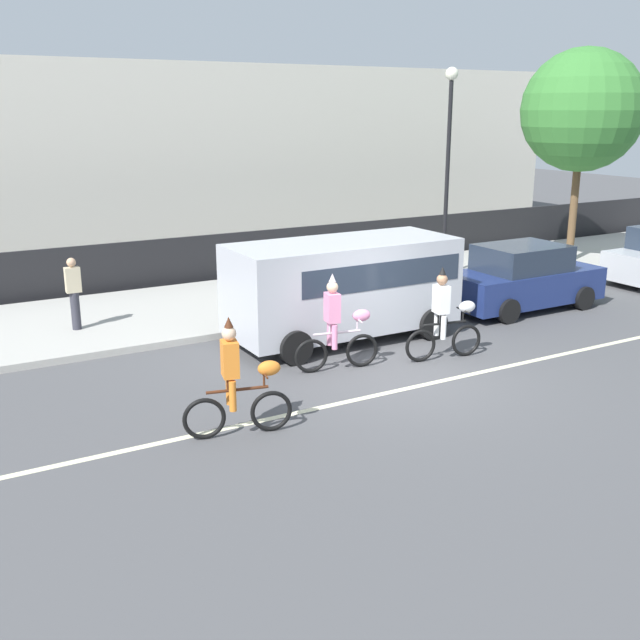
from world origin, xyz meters
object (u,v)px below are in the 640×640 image
Objects in this scene: parade_cyclist_orange at (238,384)px; parade_cyclist_pink at (338,328)px; parade_cyclist_zebra at (445,319)px; street_lamp_post at (449,142)px; parked_van_silver at (346,282)px; parked_car_navy at (522,279)px; pedestrian_onlooker at (74,292)px.

parade_cyclist_orange is 3.43m from parade_cyclist_pink.
street_lamp_post reaches higher than parade_cyclist_zebra.
street_lamp_post is (9.65, 7.03, 3.15)m from parade_cyclist_orange.
parade_cyclist_pink is at bearing -125.78° from parked_van_silver.
street_lamp_post is (0.33, 3.54, 3.21)m from parked_car_navy.
parade_cyclist_zebra is at bearing 14.60° from parade_cyclist_orange.
parked_car_navy is 0.70× the size of street_lamp_post.
parade_cyclist_pink is (2.89, 1.84, 0.00)m from parade_cyclist_orange.
parade_cyclist_orange is 1.00× the size of parade_cyclist_pink.
parade_cyclist_orange is 0.47× the size of parked_car_navy.
parade_cyclist_orange is 5.42m from parked_van_silver.
parade_cyclist_zebra is 1.19× the size of pedestrian_onlooker.
parade_cyclist_zebra is (5.10, 1.33, 0.00)m from parade_cyclist_orange.
street_lamp_post is at bearing 1.90° from pedestrian_onlooker.
parade_cyclist_orange is 0.38× the size of parked_van_silver.
parade_cyclist_zebra is 0.33× the size of street_lamp_post.
parked_car_navy is 2.53× the size of pedestrian_onlooker.
parade_cyclist_orange reaches higher than pedestrian_onlooker.
parade_cyclist_pink is 2.11m from parked_van_silver.
parked_van_silver reaches higher than parade_cyclist_orange.
pedestrian_onlooker is at bearing 138.76° from parade_cyclist_zebra.
parade_cyclist_pink is 9.08m from street_lamp_post.
parade_cyclist_pink is at bearing 32.51° from parade_cyclist_orange.
pedestrian_onlooker reaches higher than parked_car_navy.
parked_van_silver is (4.10, 3.52, 0.44)m from parade_cyclist_orange.
parade_cyclist_orange is at bearing -159.46° from parked_car_navy.
parked_van_silver is 1.22× the size of parked_car_navy.
street_lamp_post is at bearing 37.52° from parade_cyclist_pink.
pedestrian_onlooker is (-5.10, 3.16, -0.27)m from parked_van_silver.
parked_car_navy is (4.22, 2.16, -0.06)m from parade_cyclist_zebra.
street_lamp_post is 3.62× the size of pedestrian_onlooker.
parade_cyclist_orange is at bearing -165.40° from parade_cyclist_zebra.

